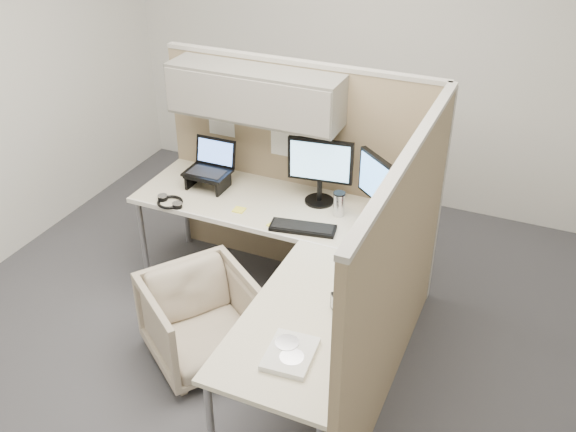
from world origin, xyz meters
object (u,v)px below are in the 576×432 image
at_px(desk, 284,249).
at_px(keyboard, 303,228).
at_px(office_chair, 201,316).
at_px(monitor_left, 320,166).

relative_size(desk, keyboard, 4.74).
height_order(desk, keyboard, keyboard).
relative_size(desk, office_chair, 3.07).
bearing_deg(office_chair, desk, -7.28).
xyz_separation_m(monitor_left, keyboard, (0.03, -0.37, -0.26)).
xyz_separation_m(desk, monitor_left, (0.02, 0.56, 0.32)).
distance_m(office_chair, keyboard, 0.85).
bearing_deg(keyboard, office_chair, -136.04).
bearing_deg(office_chair, keyboard, 0.05).
relative_size(office_chair, monitor_left, 1.40).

